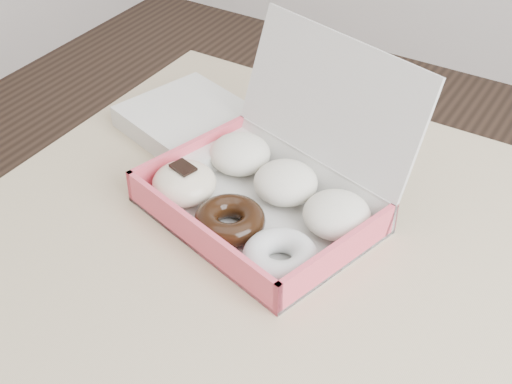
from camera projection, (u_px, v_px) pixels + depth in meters
The scene contains 3 objects.
table at pixel (388, 334), 0.93m from camera, with size 1.20×0.80×0.75m.
donut_box at pixel (266, 190), 0.99m from camera, with size 0.37×0.35×0.22m.
newspapers at pixel (195, 124), 1.16m from camera, with size 0.22×0.18×0.04m, color white.
Camera 1 is at (0.18, -0.62, 1.40)m, focal length 50.00 mm.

